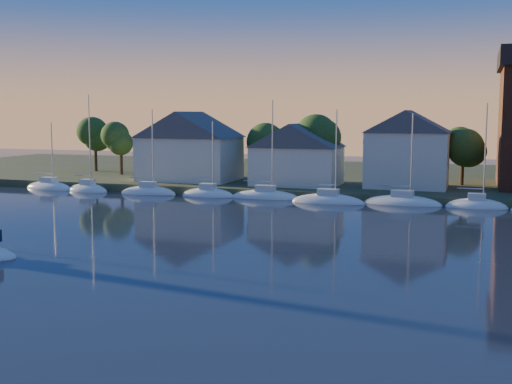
% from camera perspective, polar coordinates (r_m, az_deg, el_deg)
% --- Properties ---
extents(ground, '(260.00, 260.00, 0.00)m').
position_cam_1_polar(ground, '(31.24, -14.45, -12.71)').
color(ground, black).
rests_on(ground, ground).
extents(shoreline_land, '(160.00, 50.00, 2.00)m').
position_cam_1_polar(shoreline_land, '(101.28, 9.66, 1.03)').
color(shoreline_land, '#353E24').
rests_on(shoreline_land, ground).
extents(wooden_dock, '(120.00, 3.00, 1.00)m').
position_cam_1_polar(wooden_dock, '(78.84, 6.88, -0.62)').
color(wooden_dock, brown).
rests_on(wooden_dock, ground).
extents(clubhouse_west, '(13.65, 9.45, 9.64)m').
position_cam_1_polar(clubhouse_west, '(91.05, -5.92, 4.17)').
color(clubhouse_west, beige).
rests_on(clubhouse_west, shoreline_land).
extents(clubhouse_centre, '(11.55, 8.40, 8.08)m').
position_cam_1_polar(clubhouse_centre, '(84.60, 3.68, 3.43)').
color(clubhouse_centre, beige).
rests_on(clubhouse_centre, shoreline_land).
extents(clubhouse_east, '(10.50, 8.40, 9.80)m').
position_cam_1_polar(clubhouse_east, '(83.93, 13.33, 3.82)').
color(clubhouse_east, beige).
rests_on(clubhouse_east, shoreline_land).
extents(tree_line, '(93.40, 5.40, 8.90)m').
position_cam_1_polar(tree_line, '(88.64, 9.74, 4.83)').
color(tree_line, '#3C281B').
rests_on(tree_line, shoreline_land).
extents(moored_fleet, '(79.50, 2.40, 12.05)m').
position_cam_1_polar(moored_fleet, '(76.89, 3.50, -0.70)').
color(moored_fleet, white).
rests_on(moored_fleet, ground).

